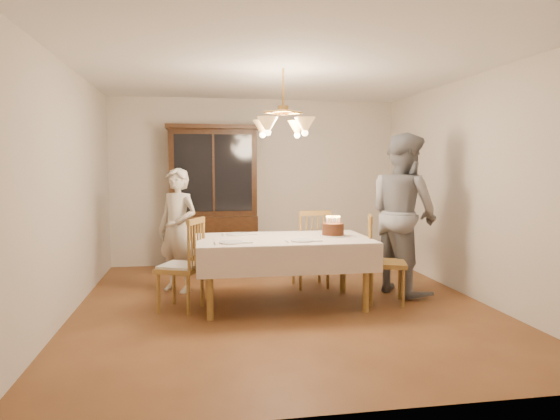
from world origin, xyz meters
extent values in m
plane|color=brown|center=(0.00, 0.00, 0.00)|extent=(5.00, 5.00, 0.00)
plane|color=white|center=(0.00, 0.00, 2.60)|extent=(5.00, 5.00, 0.00)
plane|color=beige|center=(0.00, 2.50, 1.30)|extent=(4.50, 0.00, 4.50)
plane|color=beige|center=(0.00, -2.50, 1.30)|extent=(4.50, 0.00, 4.50)
plane|color=beige|center=(-2.25, 0.00, 1.30)|extent=(0.00, 5.00, 5.00)
plane|color=beige|center=(2.25, 0.00, 1.30)|extent=(0.00, 5.00, 5.00)
cube|color=brown|center=(0.00, 0.00, 0.73)|extent=(1.80, 1.00, 0.04)
cube|color=beige|center=(0.00, 0.00, 0.75)|extent=(1.90, 1.10, 0.01)
cylinder|color=brown|center=(-0.82, -0.42, 0.35)|extent=(0.07, 0.07, 0.71)
cylinder|color=brown|center=(0.82, -0.42, 0.35)|extent=(0.07, 0.07, 0.71)
cylinder|color=brown|center=(-0.82, 0.42, 0.35)|extent=(0.07, 0.07, 0.71)
cylinder|color=brown|center=(0.82, 0.42, 0.35)|extent=(0.07, 0.07, 0.71)
cube|color=black|center=(-0.68, 2.23, 0.40)|extent=(1.30, 0.50, 0.80)
cube|color=black|center=(-0.68, 2.28, 1.45)|extent=(1.30, 0.40, 1.30)
cube|color=black|center=(-0.68, 2.08, 1.45)|extent=(1.14, 0.01, 1.14)
cube|color=black|center=(-0.68, 2.23, 2.13)|extent=(1.38, 0.54, 0.06)
cube|color=brown|center=(0.50, 0.78, 0.45)|extent=(0.47, 0.45, 0.05)
cube|color=brown|center=(0.51, 0.59, 0.97)|extent=(0.40, 0.06, 0.06)
cylinder|color=brown|center=(0.66, 0.97, 0.21)|extent=(0.04, 0.04, 0.43)
cylinder|color=brown|center=(0.30, 0.94, 0.21)|extent=(0.04, 0.04, 0.43)
cylinder|color=brown|center=(0.69, 0.63, 0.21)|extent=(0.04, 0.04, 0.43)
cylinder|color=brown|center=(0.33, 0.60, 0.21)|extent=(0.04, 0.04, 0.43)
cube|color=brown|center=(-1.12, 0.00, 0.45)|extent=(0.56, 0.57, 0.05)
cube|color=brown|center=(-0.95, -0.08, 0.97)|extent=(0.19, 0.38, 0.06)
cylinder|color=brown|center=(-1.20, 0.23, 0.21)|extent=(0.04, 0.04, 0.43)
cylinder|color=brown|center=(-1.35, -0.10, 0.21)|extent=(0.04, 0.04, 0.43)
cylinder|color=brown|center=(-0.89, 0.10, 0.21)|extent=(0.04, 0.04, 0.43)
cylinder|color=brown|center=(-1.04, -0.23, 0.21)|extent=(0.04, 0.04, 0.43)
cube|color=beige|center=(-1.12, 0.00, 0.48)|extent=(0.51, 0.52, 0.03)
cube|color=brown|center=(1.17, -0.10, 0.45)|extent=(0.53, 0.54, 0.05)
cube|color=brown|center=(0.99, -0.05, 0.97)|extent=(0.15, 0.39, 0.06)
cylinder|color=brown|center=(1.28, -0.33, 0.21)|extent=(0.04, 0.04, 0.43)
cylinder|color=brown|center=(1.39, 0.02, 0.21)|extent=(0.04, 0.04, 0.43)
cylinder|color=brown|center=(0.96, -0.23, 0.21)|extent=(0.04, 0.04, 0.43)
cylinder|color=brown|center=(1.06, 0.12, 0.21)|extent=(0.04, 0.04, 0.43)
imported|color=beige|center=(-1.17, 0.84, 0.76)|extent=(0.66, 0.63, 1.53)
imported|color=slate|center=(1.54, 0.32, 0.97)|extent=(0.99, 1.12, 1.94)
cylinder|color=white|center=(0.58, 0.03, 0.77)|extent=(0.30, 0.30, 0.01)
cylinder|color=#39190D|center=(0.58, 0.03, 0.84)|extent=(0.24, 0.24, 0.13)
cylinder|color=#598CD8|center=(0.65, 0.03, 0.94)|extent=(0.01, 0.01, 0.07)
sphere|color=#FFB23F|center=(0.65, 0.03, 0.98)|extent=(0.01, 0.01, 0.01)
cylinder|color=pink|center=(0.65, 0.06, 0.94)|extent=(0.01, 0.01, 0.07)
sphere|color=#FFB23F|center=(0.65, 0.06, 0.98)|extent=(0.01, 0.01, 0.01)
cylinder|color=#EACC66|center=(0.64, 0.08, 0.94)|extent=(0.01, 0.01, 0.07)
sphere|color=#FFB23F|center=(0.64, 0.08, 0.98)|extent=(0.01, 0.01, 0.01)
cylinder|color=#598CD8|center=(0.62, 0.10, 0.94)|extent=(0.01, 0.01, 0.07)
sphere|color=#FFB23F|center=(0.62, 0.10, 0.98)|extent=(0.01, 0.01, 0.01)
cylinder|color=pink|center=(0.59, 0.11, 0.94)|extent=(0.01, 0.01, 0.07)
sphere|color=#FFB23F|center=(0.59, 0.11, 0.98)|extent=(0.01, 0.01, 0.01)
cylinder|color=#EACC66|center=(0.57, 0.11, 0.94)|extent=(0.01, 0.01, 0.07)
sphere|color=#FFB23F|center=(0.57, 0.11, 0.98)|extent=(0.01, 0.01, 0.01)
cylinder|color=#598CD8|center=(0.54, 0.10, 0.94)|extent=(0.01, 0.01, 0.07)
sphere|color=#FFB23F|center=(0.54, 0.10, 0.98)|extent=(0.01, 0.01, 0.01)
cylinder|color=pink|center=(0.52, 0.08, 0.94)|extent=(0.01, 0.01, 0.07)
sphere|color=#FFB23F|center=(0.52, 0.08, 0.98)|extent=(0.01, 0.01, 0.01)
cylinder|color=#EACC66|center=(0.51, 0.06, 0.94)|extent=(0.01, 0.01, 0.07)
sphere|color=#FFB23F|center=(0.51, 0.06, 0.98)|extent=(0.01, 0.01, 0.01)
cylinder|color=#598CD8|center=(0.51, 0.03, 0.94)|extent=(0.01, 0.01, 0.07)
sphere|color=#FFB23F|center=(0.51, 0.03, 0.98)|extent=(0.01, 0.01, 0.01)
cylinder|color=pink|center=(0.51, 0.01, 0.94)|extent=(0.01, 0.01, 0.07)
sphere|color=#FFB23F|center=(0.51, 0.01, 0.98)|extent=(0.01, 0.01, 0.01)
cylinder|color=#EACC66|center=(0.52, -0.01, 0.94)|extent=(0.01, 0.01, 0.07)
sphere|color=#FFB23F|center=(0.52, -0.01, 0.98)|extent=(0.01, 0.01, 0.01)
cylinder|color=#598CD8|center=(0.54, -0.03, 0.94)|extent=(0.01, 0.01, 0.07)
sphere|color=#FFB23F|center=(0.54, -0.03, 0.98)|extent=(0.01, 0.01, 0.01)
cylinder|color=pink|center=(0.57, -0.04, 0.94)|extent=(0.01, 0.01, 0.07)
sphere|color=#FFB23F|center=(0.57, -0.04, 0.98)|extent=(0.01, 0.01, 0.01)
cylinder|color=#EACC66|center=(0.59, -0.04, 0.94)|extent=(0.01, 0.01, 0.07)
sphere|color=#FFB23F|center=(0.59, -0.04, 0.98)|extent=(0.01, 0.01, 0.01)
cylinder|color=#598CD8|center=(0.62, -0.03, 0.94)|extent=(0.01, 0.01, 0.07)
sphere|color=#FFB23F|center=(0.62, -0.03, 0.98)|extent=(0.01, 0.01, 0.01)
cylinder|color=pink|center=(0.64, -0.01, 0.94)|extent=(0.01, 0.01, 0.07)
sphere|color=#FFB23F|center=(0.64, -0.01, 0.98)|extent=(0.01, 0.01, 0.01)
cylinder|color=#EACC66|center=(0.65, 0.01, 0.94)|extent=(0.01, 0.01, 0.07)
sphere|color=#FFB23F|center=(0.65, 0.01, 0.98)|extent=(0.01, 0.01, 0.01)
cylinder|color=white|center=(-0.59, -0.29, 0.77)|extent=(0.25, 0.25, 0.02)
cube|color=silver|center=(-0.76, -0.29, 0.76)|extent=(0.01, 0.16, 0.01)
cube|color=beige|center=(-0.42, -0.29, 0.76)|extent=(0.10, 0.10, 0.01)
cylinder|color=white|center=(0.15, -0.29, 0.77)|extent=(0.24, 0.24, 0.02)
cube|color=silver|center=(-0.01, -0.29, 0.76)|extent=(0.01, 0.16, 0.01)
cube|color=beige|center=(0.32, -0.29, 0.76)|extent=(0.10, 0.10, 0.01)
cylinder|color=white|center=(-0.48, 0.32, 0.77)|extent=(0.26, 0.26, 0.02)
cube|color=silver|center=(-0.65, 0.32, 0.76)|extent=(0.01, 0.16, 0.01)
cube|color=beige|center=(-0.30, 0.32, 0.76)|extent=(0.10, 0.10, 0.01)
cylinder|color=#BF8C3F|center=(0.00, 0.00, 2.40)|extent=(0.02, 0.02, 0.40)
cylinder|color=#BF8C3F|center=(0.00, 0.00, 2.15)|extent=(0.12, 0.12, 0.10)
cone|color=#D8994C|center=(0.20, 0.20, 1.97)|extent=(0.22, 0.22, 0.18)
sphere|color=#FFD899|center=(0.20, 0.20, 1.90)|extent=(0.07, 0.07, 0.07)
cone|color=#D8994C|center=(-0.20, 0.20, 1.97)|extent=(0.22, 0.22, 0.18)
sphere|color=#FFD899|center=(-0.20, 0.20, 1.90)|extent=(0.07, 0.07, 0.07)
cone|color=#D8994C|center=(-0.20, -0.20, 1.97)|extent=(0.22, 0.22, 0.18)
sphere|color=#FFD899|center=(-0.20, -0.20, 1.90)|extent=(0.07, 0.07, 0.07)
cone|color=#D8994C|center=(0.20, -0.20, 1.97)|extent=(0.22, 0.22, 0.18)
sphere|color=#FFD899|center=(0.20, -0.20, 1.90)|extent=(0.07, 0.07, 0.07)
camera|label=1|loc=(-0.95, -5.39, 1.55)|focal=32.00mm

